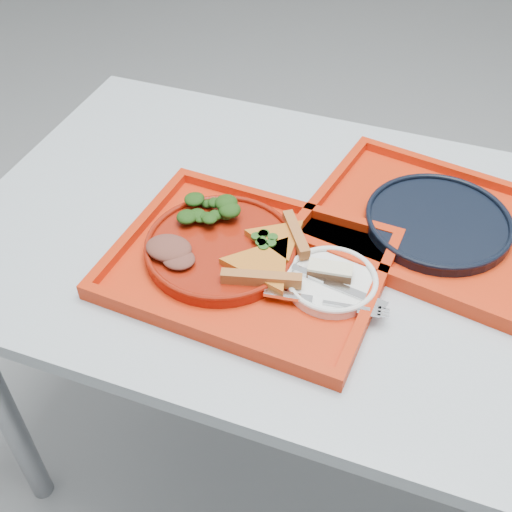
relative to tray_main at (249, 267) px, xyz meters
The scene contains 14 objects.
ground 0.80m from the tray_main, 24.76° to the left, with size 10.00×10.00×0.00m, color #93969C.
table 0.28m from the tray_main, 24.76° to the left, with size 1.60×0.80×0.75m.
tray_main is the anchor object (origin of this frame).
tray_far 0.35m from the tray_main, 36.07° to the left, with size 0.45×0.35×0.01m, color red.
dinner_plate 0.06m from the tray_main, 169.70° to the left, with size 0.26×0.26×0.02m, color maroon.
side_plate 0.15m from the tray_main, ahead, with size 0.15×0.15×0.01m, color white.
navy_plate 0.35m from the tray_main, 36.07° to the left, with size 0.26×0.26×0.02m, color black.
pizza_slice_a 0.05m from the tray_main, 24.08° to the right, with size 0.15×0.13×0.02m, color orange, non-canonical shape.
pizza_slice_b 0.07m from the tray_main, 56.05° to the left, with size 0.12×0.11×0.02m, color orange, non-canonical shape.
salad_heap 0.13m from the tray_main, 143.94° to the left, with size 0.09×0.08×0.05m, color black.
meat_portion 0.14m from the tray_main, 163.28° to the right, with size 0.08×0.06×0.02m, color brown.
dessert_bar 0.14m from the tray_main, ahead, with size 0.08×0.04×0.02m.
knife 0.15m from the tray_main, ahead, with size 0.18×0.02×0.01m, color silver.
fork 0.16m from the tray_main, 20.97° to the right, with size 0.18×0.02×0.01m, color silver.
Camera 1 is at (0.03, -0.83, 1.53)m, focal length 45.00 mm.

